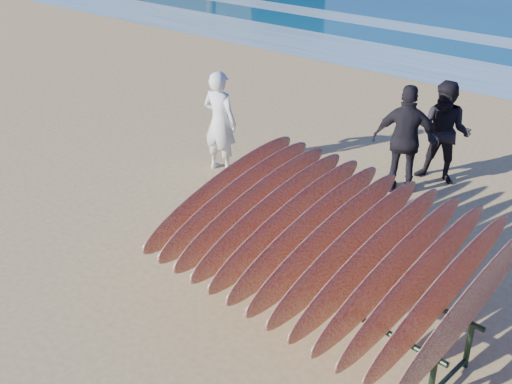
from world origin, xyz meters
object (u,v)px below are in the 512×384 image
at_px(surfboard_rack, 327,241).
at_px(person_dark_a, 445,133).
at_px(person_white, 220,122).
at_px(person_dark_b, 406,140).

height_order(surfboard_rack, person_dark_a, person_dark_a).
xyz_separation_m(person_white, person_dark_a, (2.84, 1.79, -0.02)).
distance_m(surfboard_rack, person_white, 3.89).
bearing_deg(person_dark_a, surfboard_rack, -92.76).
distance_m(surfboard_rack, person_dark_a, 3.85).
relative_size(surfboard_rack, person_dark_a, 2.16).
height_order(surfboard_rack, person_dark_b, person_dark_b).
bearing_deg(person_dark_b, person_white, 0.14).
relative_size(person_white, person_dark_a, 1.02).
xyz_separation_m(surfboard_rack, person_dark_a, (-0.48, 3.82, -0.13)).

